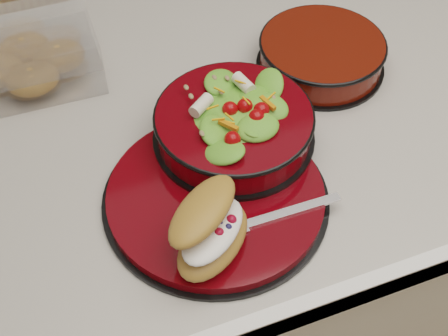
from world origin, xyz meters
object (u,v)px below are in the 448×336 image
object	(u,v)px
croissant	(211,228)
fork	(274,216)
extra_bowl	(322,53)
salad_bowl	(234,121)
island_counter	(249,249)
pastry_box	(26,57)
dinner_plate	(216,196)

from	to	relation	value
croissant	fork	world-z (taller)	croissant
extra_bowl	salad_bowl	bearing A→B (deg)	-149.86
island_counter	salad_bowl	bearing A→B (deg)	-131.50
croissant	pastry_box	size ratio (longest dim) A/B	0.66
croissant	salad_bowl	bearing A→B (deg)	19.78
dinner_plate	croissant	size ratio (longest dim) A/B	2.09
fork	island_counter	bearing A→B (deg)	-17.50
dinner_plate	fork	size ratio (longest dim) A/B	1.77
island_counter	pastry_box	xyz separation A→B (m)	(-0.33, 0.18, 0.49)
island_counter	extra_bowl	bearing A→B (deg)	13.82
salad_bowl	pastry_box	distance (m)	0.37
pastry_box	island_counter	bearing A→B (deg)	-26.73
fork	salad_bowl	bearing A→B (deg)	-0.13
dinner_plate	salad_bowl	xyz separation A→B (m)	(0.06, 0.09, 0.05)
dinner_plate	pastry_box	xyz separation A→B (m)	(-0.20, 0.35, 0.03)
dinner_plate	extra_bowl	world-z (taller)	extra_bowl
pastry_box	dinner_plate	bearing A→B (deg)	-59.30
croissant	extra_bowl	distance (m)	0.41
salad_bowl	croissant	distance (m)	0.19
island_counter	dinner_plate	distance (m)	0.51
pastry_box	salad_bowl	bearing A→B (deg)	-44.54
dinner_plate	croissant	xyz separation A→B (m)	(-0.04, -0.08, 0.05)
dinner_plate	fork	distance (m)	0.09
salad_bowl	pastry_box	size ratio (longest dim) A/B	1.05
island_counter	dinner_plate	xyz separation A→B (m)	(-0.14, -0.17, 0.46)
dinner_plate	extra_bowl	size ratio (longest dim) A/B	1.47
fork	pastry_box	world-z (taller)	pastry_box
salad_bowl	extra_bowl	world-z (taller)	salad_bowl
fork	pastry_box	distance (m)	0.49
salad_bowl	extra_bowl	bearing A→B (deg)	30.14
salad_bowl	croissant	world-z (taller)	salad_bowl
salad_bowl	dinner_plate	bearing A→B (deg)	-124.53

